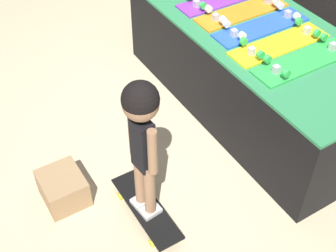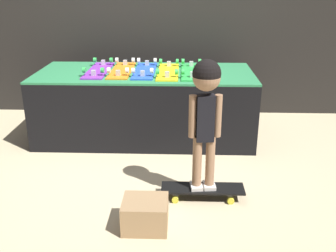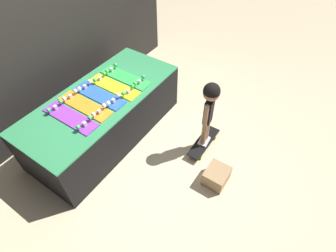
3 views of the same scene
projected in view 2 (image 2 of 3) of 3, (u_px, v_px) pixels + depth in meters
The scene contains 11 objects.
ground_plane at pixel (140, 160), 3.67m from camera, with size 16.00×16.00×0.00m, color beige.
back_wall at pixel (151, 13), 4.62m from camera, with size 4.76×0.10×2.41m.
display_rack at pixel (146, 104), 4.12m from camera, with size 2.20×0.96×0.70m.
skateboard_purple_on_rack at pixel (99, 70), 4.02m from camera, with size 0.21×0.75×0.09m.
skateboard_orange_on_rack at pixel (122, 70), 4.02m from camera, with size 0.21×0.75×0.09m.
skateboard_blue_on_rack at pixel (145, 70), 4.00m from camera, with size 0.21×0.75×0.09m.
skateboard_yellow_on_rack at pixel (168, 71), 3.96m from camera, with size 0.21×0.75×0.09m.
skateboard_green_on_rack at pixel (192, 71), 3.96m from camera, with size 0.21×0.75×0.09m.
skateboard_on_floor at pixel (203, 190), 3.02m from camera, with size 0.64×0.18×0.09m.
child at pixel (206, 101), 2.76m from camera, with size 0.24×0.20×0.99m.
storage_box at pixel (145, 214), 2.65m from camera, with size 0.30×0.27×0.21m.
Camera 2 is at (0.38, -3.30, 1.60)m, focal length 42.00 mm.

